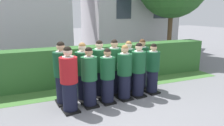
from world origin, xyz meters
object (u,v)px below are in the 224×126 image
object	(u,v)px
student_in_red_blazer	(69,81)
student_rear_row_0	(62,75)
student_rear_row_1	(83,73)
student_rear_row_3	(114,68)
student_front_row_3	(124,74)
student_rear_row_2	(100,70)
student_rear_row_5	(141,65)
student_front_row_5	(153,70)
student_front_row_1	(89,79)
student_front_row_2	(108,77)
student_front_row_4	(138,71)
student_rear_row_4	(128,67)

from	to	relation	value
student_in_red_blazer	student_rear_row_0	size ratio (longest dim) A/B	0.97
student_rear_row_1	student_rear_row_3	size ratio (longest dim) A/B	0.99
student_front_row_3	student_rear_row_2	bearing A→B (deg)	139.17
student_front_row_3	student_rear_row_2	world-z (taller)	student_rear_row_2
student_rear_row_0	student_rear_row_5	bearing A→B (deg)	6.19
student_rear_row_3	student_front_row_5	bearing A→B (deg)	-19.95
student_in_red_blazer	student_front_row_5	bearing A→B (deg)	6.70
student_front_row_1	student_front_row_2	world-z (taller)	student_front_row_1
student_rear_row_1	student_in_red_blazer	bearing A→B (deg)	-130.43
student_rear_row_1	student_rear_row_5	size ratio (longest dim) A/B	1.02
student_front_row_2	student_rear_row_0	size ratio (longest dim) A/B	0.90
student_in_red_blazer	student_rear_row_5	distance (m)	2.68
student_front_row_1	student_rear_row_3	world-z (taller)	student_rear_row_3
student_front_row_1	student_rear_row_3	bearing A→B (deg)	31.90
student_front_row_4	student_front_row_5	xyz separation A→B (m)	(0.54, 0.06, -0.03)
student_rear_row_0	student_rear_row_2	size ratio (longest dim) A/B	1.02
student_front_row_4	student_in_red_blazer	bearing A→B (deg)	-173.30
student_front_row_5	student_in_red_blazer	bearing A→B (deg)	-173.30
student_in_red_blazer	student_rear_row_4	xyz separation A→B (m)	(2.03, 0.80, -0.03)
student_front_row_5	student_rear_row_3	world-z (taller)	student_rear_row_3
student_front_row_1	student_rear_row_1	distance (m)	0.48
student_front_row_5	student_rear_row_5	world-z (taller)	student_rear_row_5
student_front_row_1	student_rear_row_1	bearing A→B (deg)	95.79
student_in_red_blazer	student_front_row_4	distance (m)	2.10
student_front_row_2	student_rear_row_2	xyz separation A→B (m)	(-0.04, 0.56, 0.07)
student_front_row_5	student_rear_row_2	size ratio (longest dim) A/B	0.92
student_rear_row_1	student_front_row_2	bearing A→B (deg)	-38.67
student_front_row_3	student_rear_row_4	xyz separation A→B (m)	(0.42, 0.60, 0.01)
student_front_row_2	student_front_row_3	size ratio (longest dim) A/B	0.97
student_rear_row_4	student_rear_row_1	bearing A→B (deg)	-172.36
student_in_red_blazer	student_front_row_1	xyz separation A→B (m)	(0.55, 0.12, -0.03)
student_in_red_blazer	student_rear_row_1	bearing A→B (deg)	49.57
student_front_row_4	student_rear_row_4	distance (m)	0.55
student_front_row_5	student_front_row_2	bearing A→B (deg)	-173.76
student_rear_row_4	student_rear_row_5	size ratio (longest dim) A/B	0.98
student_rear_row_2	student_in_red_blazer	bearing A→B (deg)	-145.99
student_rear_row_1	student_rear_row_5	bearing A→B (deg)	7.02
student_rear_row_5	student_in_red_blazer	bearing A→B (deg)	-161.66
student_front_row_5	student_rear_row_2	bearing A→B (deg)	166.33
student_front_row_2	student_rear_row_5	xyz separation A→B (m)	(1.47, 0.70, 0.05)
student_in_red_blazer	student_rear_row_2	world-z (taller)	student_rear_row_2
student_front_row_4	student_rear_row_2	bearing A→B (deg)	156.77
student_front_row_2	student_rear_row_1	bearing A→B (deg)	141.33
student_front_row_2	student_rear_row_4	xyz separation A→B (m)	(0.96, 0.66, 0.03)
student_front_row_5	student_rear_row_2	world-z (taller)	student_rear_row_2
student_front_row_4	student_front_row_5	size ratio (longest dim) A/B	1.04
student_rear_row_0	student_front_row_2	bearing A→B (deg)	-20.05
student_front_row_3	student_front_row_4	xyz separation A→B (m)	(0.47, 0.05, 0.01)
student_rear_row_1	student_rear_row_0	bearing A→B (deg)	-176.70
student_in_red_blazer	student_rear_row_3	xyz separation A→B (m)	(1.51, 0.71, 0.01)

